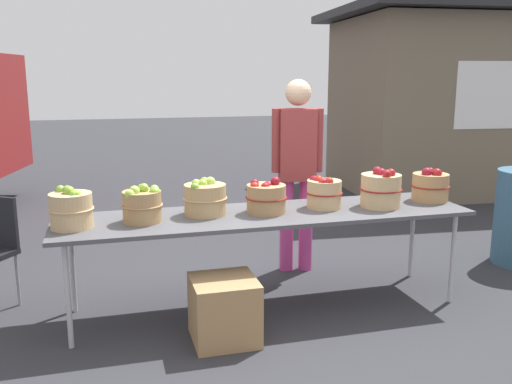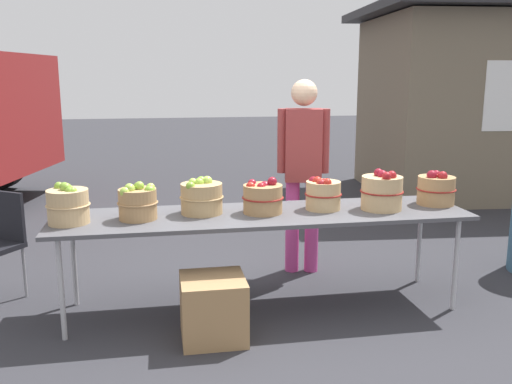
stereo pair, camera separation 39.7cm
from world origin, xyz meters
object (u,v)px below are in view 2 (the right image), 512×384
(market_table, at_px, (263,217))
(apple_basket_green_2, at_px, (201,197))
(apple_basket_green_1, at_px, (138,202))
(apple_basket_red_2, at_px, (382,191))
(apple_basket_red_3, at_px, (436,189))
(produce_crate, at_px, (213,308))
(apple_basket_green_0, at_px, (68,205))
(apple_basket_red_0, at_px, (263,198))
(vendor_adult, at_px, (303,161))
(apple_basket_red_1, at_px, (323,194))

(market_table, height_order, apple_basket_green_2, apple_basket_green_2)
(apple_basket_green_1, bearing_deg, apple_basket_red_2, -0.78)
(market_table, xyz_separation_m, apple_basket_red_3, (1.41, 0.05, 0.16))
(market_table, relative_size, apple_basket_red_2, 9.39)
(market_table, height_order, produce_crate, market_table)
(market_table, xyz_separation_m, apple_basket_green_0, (-1.39, -0.05, 0.17))
(apple_basket_green_0, height_order, apple_basket_red_0, apple_basket_green_0)
(market_table, relative_size, vendor_adult, 1.79)
(apple_basket_green_2, relative_size, apple_basket_red_1, 1.15)
(apple_basket_red_2, bearing_deg, market_table, 177.44)
(apple_basket_green_2, bearing_deg, apple_basket_green_0, -172.60)
(apple_basket_red_1, bearing_deg, apple_basket_red_0, -176.64)
(market_table, xyz_separation_m, apple_basket_green_2, (-0.45, 0.07, 0.16))
(apple_basket_red_0, height_order, vendor_adult, vendor_adult)
(apple_basket_green_2, distance_m, apple_basket_red_3, 1.87)
(apple_basket_red_3, height_order, vendor_adult, vendor_adult)
(market_table, height_order, apple_basket_red_2, apple_basket_red_2)
(apple_basket_red_1, distance_m, produce_crate, 1.22)
(apple_basket_green_1, relative_size, apple_basket_green_2, 0.88)
(market_table, height_order, apple_basket_red_0, apple_basket_red_0)
(market_table, xyz_separation_m, apple_basket_red_2, (0.92, -0.04, 0.18))
(market_table, height_order, apple_basket_red_1, apple_basket_red_1)
(apple_basket_red_2, bearing_deg, apple_basket_green_1, 179.22)
(apple_basket_red_2, relative_size, produce_crate, 0.77)
(apple_basket_green_0, distance_m, apple_basket_red_3, 2.80)
(vendor_adult, xyz_separation_m, produce_crate, (-0.93, -1.20, -0.80))
(apple_basket_red_3, relative_size, produce_crate, 0.72)
(apple_basket_green_1, xyz_separation_m, produce_crate, (0.49, -0.44, -0.66))
(apple_basket_green_2, bearing_deg, apple_basket_red_3, -0.86)
(apple_basket_green_0, relative_size, apple_basket_red_0, 0.97)
(produce_crate, bearing_deg, market_table, 46.49)
(apple_basket_green_2, xyz_separation_m, vendor_adult, (0.96, 0.67, 0.15))
(apple_basket_red_3, bearing_deg, apple_basket_red_2, -169.93)
(vendor_adult, height_order, produce_crate, vendor_adult)
(produce_crate, bearing_deg, apple_basket_red_1, 28.52)
(market_table, distance_m, apple_basket_red_1, 0.50)
(apple_basket_red_0, distance_m, apple_basket_red_2, 0.92)
(apple_basket_green_1, bearing_deg, market_table, 1.01)
(apple_basket_red_2, relative_size, apple_basket_red_3, 1.06)
(apple_basket_red_0, relative_size, apple_basket_red_3, 1.01)
(apple_basket_green_1, relative_size, produce_crate, 0.67)
(apple_basket_red_3, bearing_deg, apple_basket_green_0, -178.09)
(apple_basket_red_2, distance_m, apple_basket_red_3, 0.50)
(apple_basket_red_2, distance_m, vendor_adult, 0.90)
(apple_basket_green_1, bearing_deg, produce_crate, -41.96)
(apple_basket_green_1, bearing_deg, apple_basket_green_2, 11.11)
(apple_basket_green_0, bearing_deg, apple_basket_red_0, 2.38)
(market_table, relative_size, apple_basket_green_1, 10.68)
(apple_basket_green_1, relative_size, apple_basket_red_3, 0.93)
(apple_basket_green_1, distance_m, apple_basket_red_3, 2.33)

